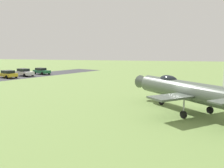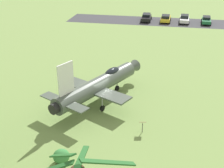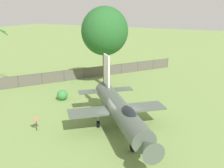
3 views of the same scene
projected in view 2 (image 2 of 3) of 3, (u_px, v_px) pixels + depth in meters
name	position (u px, v px, depth m)	size (l,w,h in m)	color
ground_plane	(98.00, 102.00, 30.69)	(200.00, 200.00, 0.00)	#75934C
parking_strip	(175.00, 22.00, 61.86)	(44.89, 8.00, 0.00)	#38383D
display_jet	(100.00, 84.00, 30.12)	(10.65, 11.21, 5.60)	#4C564C
shrub_near_fence	(61.00, 156.00, 22.00)	(1.14, 1.24, 1.11)	#387F3D
info_plaque	(143.00, 124.00, 25.42)	(0.49, 0.66, 1.14)	#333333
parked_car_green	(206.00, 20.00, 60.52)	(4.67, 3.43, 1.41)	#1E6B3D
parked_car_white	(184.00, 19.00, 61.27)	(4.77, 3.44, 1.54)	silver
parked_car_yellow	(166.00, 18.00, 61.78)	(4.90, 3.50, 1.46)	gold
parked_car_black	(146.00, 17.00, 62.65)	(5.10, 3.44, 1.47)	black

